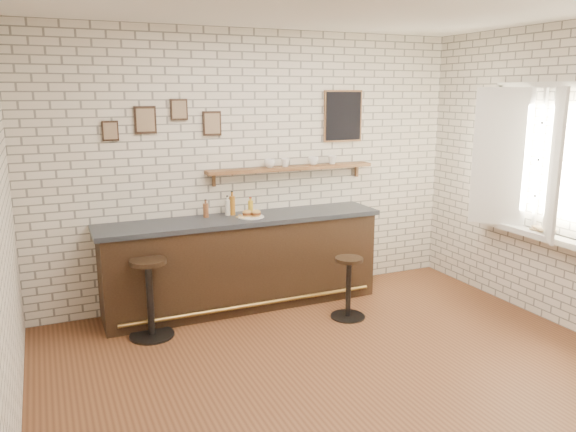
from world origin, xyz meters
The scene contains 21 objects.
ground centered at (0.00, 0.00, 0.00)m, with size 5.00×5.00×0.00m, color brown.
bar_counter centered at (-0.28, 1.70, 0.51)m, with size 3.10×0.65×1.01m.
sandwich_plate centered at (-0.19, 1.66, 1.02)m, with size 0.28×0.28×0.01m, color white.
ciabatta_sandwich centered at (-0.18, 1.66, 1.06)m, with size 0.20×0.13×0.07m.
potato_chips centered at (-0.22, 1.65, 1.02)m, with size 0.26×0.18×0.00m.
bitters_bottle_brown centered at (-0.63, 1.85, 1.09)m, with size 0.06×0.06×0.20m.
bitters_bottle_white centered at (-0.39, 1.85, 1.10)m, with size 0.06×0.06×0.22m.
bitters_bottle_amber centered at (-0.33, 1.85, 1.12)m, with size 0.06×0.06×0.27m.
condiment_bottle_yellow centered at (-0.12, 1.85, 1.09)m, with size 0.06×0.06×0.18m.
bar_stool_left centered at (-1.36, 1.30, 0.42)m, with size 0.45×0.45×0.78m.
bar_stool_right centered at (0.62, 0.94, 0.35)m, with size 0.36×0.36×0.65m.
wall_shelf centered at (0.40, 1.90, 1.48)m, with size 2.00×0.18×0.18m.
shelf_cup_a centered at (0.13, 1.90, 1.55)m, with size 0.12×0.12×0.10m, color white.
shelf_cup_b centered at (0.32, 1.90, 1.55)m, with size 0.10×0.10×0.10m, color white.
shelf_cup_c centered at (0.67, 1.90, 1.55)m, with size 0.12×0.12×0.10m, color white.
shelf_cup_d centered at (0.92, 1.90, 1.55)m, with size 0.11×0.11×0.10m, color white.
back_wall_decor centered at (0.23, 1.98, 2.05)m, with size 2.96×0.02×0.56m.
window_sill centered at (2.40, 0.30, 0.90)m, with size 0.20×1.35×0.06m.
casement_window centered at (2.36, 0.30, 1.65)m, with size 0.40×1.30×1.56m.
book_lower centered at (2.38, 0.15, 0.94)m, with size 0.15×0.21×0.02m, color tan.
book_upper centered at (2.38, 0.19, 0.96)m, with size 0.16×0.22×0.02m, color tan.
Camera 1 is at (-2.21, -3.89, 2.33)m, focal length 35.00 mm.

